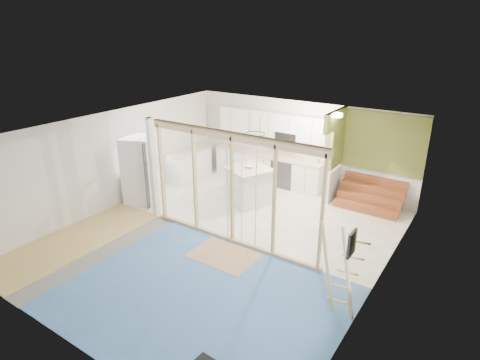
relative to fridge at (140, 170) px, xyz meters
The scene contains 16 objects.
room 3.15m from the fridge, ahead, with size 7.01×8.01×2.61m.
floor_overlays 3.32m from the fridge, ahead, with size 7.00×8.00×0.03m.
stud_frame 2.96m from the fridge, ahead, with size 4.66×0.14×2.60m.
base_cabinets 3.29m from the fridge, 62.88° to the left, with size 4.45×2.24×0.93m.
upper_cabinets 4.14m from the fridge, 56.10° to the left, with size 3.60×0.41×0.85m.
green_partition 6.05m from the fridge, 31.89° to the left, with size 2.25×1.51×2.60m.
pot_rack 3.31m from the fridge, 27.15° to the left, with size 0.52×0.52×0.72m.
sheathing_panel 7.03m from the fridge, 20.53° to the right, with size 0.02×4.00×2.60m, color #A28B58.
electrical_panel 6.82m from the fridge, 15.92° to the right, with size 0.04×0.30×0.40m, color #3A3A3F.
ceiling_light 5.41m from the fridge, 29.47° to the left, with size 0.32×0.32×0.08m, color #FFEABF.
fridge is the anchor object (origin of this frame).
island 3.01m from the fridge, 30.87° to the left, with size 1.40×1.40×1.04m.
bowl 3.03m from the fridge, 31.88° to the left, with size 0.27×0.27×0.07m, color silver.
soap_bottle_a 3.33m from the fridge, 76.58° to the left, with size 0.10×0.10×0.27m, color #A6A8B9.
soap_bottle_b 5.01m from the fridge, 40.82° to the left, with size 0.10×0.10×0.21m, color silver.
ladder 6.41m from the fridge, 12.77° to the right, with size 0.87×0.11×1.61m.
Camera 1 is at (4.93, -6.60, 4.67)m, focal length 30.00 mm.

